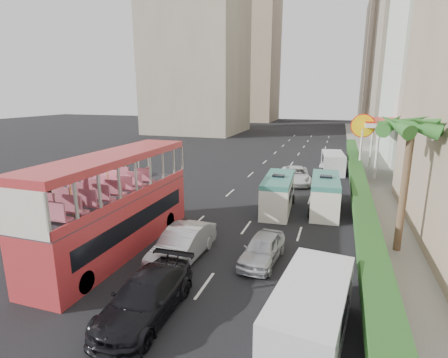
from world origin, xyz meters
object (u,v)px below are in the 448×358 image
at_px(panel_van_near, 311,314).
at_px(minibus_far, 325,195).
at_px(minibus_near, 278,194).
at_px(palm_tree, 404,190).
at_px(shell_station, 396,148).
at_px(panel_van_far, 333,163).
at_px(car_silver_lane_a, 183,259).
at_px(car_silver_lane_b, 262,261).
at_px(double_decker_bus, 116,203).
at_px(car_black, 147,315).
at_px(van_asset, 296,183).

bearing_deg(panel_van_near, minibus_far, 97.42).
xyz_separation_m(minibus_near, palm_tree, (6.95, -4.84, 2.18)).
height_order(palm_tree, shell_station, palm_tree).
distance_m(minibus_far, panel_van_near, 13.79).
bearing_deg(minibus_far, panel_van_far, 86.21).
bearing_deg(car_silver_lane_a, shell_station, 63.99).
relative_size(minibus_far, panel_van_far, 1.07).
bearing_deg(palm_tree, car_silver_lane_b, -154.22).
bearing_deg(car_silver_lane_a, minibus_near, 72.52).
bearing_deg(shell_station, double_decker_bus, -124.82).
xyz_separation_m(double_decker_bus, panel_van_near, (10.12, -4.14, -1.49)).
bearing_deg(shell_station, car_black, -112.97).
height_order(car_black, panel_van_far, panel_van_far).
relative_size(car_silver_lane_b, palm_tree, 0.61).
relative_size(car_silver_lane_a, car_silver_lane_b, 1.23).
xyz_separation_m(panel_van_near, palm_tree, (3.68, 8.14, 2.34)).
bearing_deg(van_asset, panel_van_near, -92.85).
distance_m(minibus_far, shell_station, 14.74).
distance_m(car_black, panel_van_far, 27.93).
xyz_separation_m(car_silver_lane_b, minibus_far, (2.49, 8.71, 1.20)).
relative_size(minibus_near, shell_station, 0.68).
relative_size(double_decker_bus, car_silver_lane_b, 2.80).
relative_size(double_decker_bus, shell_station, 1.38).
height_order(minibus_near, panel_van_far, minibus_near).
xyz_separation_m(panel_van_near, shell_station, (5.88, 27.14, 1.71)).
xyz_separation_m(car_black, panel_van_near, (5.81, 0.44, 1.04)).
bearing_deg(shell_station, minibus_near, -122.89).
height_order(car_silver_lane_a, car_silver_lane_b, car_silver_lane_a).
bearing_deg(panel_van_near, car_black, -169.01).
bearing_deg(minibus_far, shell_station, 62.86).
relative_size(minibus_far, palm_tree, 0.85).
relative_size(minibus_far, panel_van_near, 1.04).
relative_size(van_asset, minibus_far, 0.97).
distance_m(double_decker_bus, shell_station, 28.02).
xyz_separation_m(minibus_near, panel_van_far, (3.34, 13.87, -0.19)).
height_order(panel_van_near, palm_tree, palm_tree).
xyz_separation_m(minibus_near, minibus_far, (3.10, 0.81, -0.00)).
bearing_deg(palm_tree, panel_van_near, -114.32).
distance_m(car_silver_lane_a, shell_station, 26.26).
distance_m(panel_van_far, shell_station, 6.08).
height_order(van_asset, shell_station, shell_station).
distance_m(double_decker_bus, palm_tree, 14.39).
bearing_deg(car_silver_lane_b, shell_station, 73.61).
height_order(minibus_near, palm_tree, palm_tree).
distance_m(car_black, shell_station, 30.08).
bearing_deg(minibus_near, panel_van_far, 73.42).
height_order(minibus_far, shell_station, shell_station).
bearing_deg(panel_van_far, minibus_near, -109.69).
distance_m(van_asset, panel_van_far, 6.56).
bearing_deg(minibus_near, panel_van_near, -78.89).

